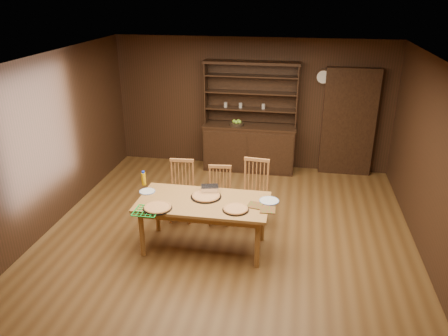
% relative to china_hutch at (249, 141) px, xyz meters
% --- Properties ---
extents(floor, '(6.00, 6.00, 0.00)m').
position_rel_china_hutch_xyz_m(floor, '(0.00, -2.75, -0.60)').
color(floor, brown).
rests_on(floor, ground).
extents(room_shell, '(6.00, 6.00, 6.00)m').
position_rel_china_hutch_xyz_m(room_shell, '(0.00, -2.75, 0.98)').
color(room_shell, silver).
rests_on(room_shell, floor).
extents(china_hutch, '(1.84, 0.52, 2.17)m').
position_rel_china_hutch_xyz_m(china_hutch, '(0.00, 0.00, 0.00)').
color(china_hutch, '#331E11').
rests_on(china_hutch, floor).
extents(doorway, '(1.00, 0.18, 2.10)m').
position_rel_china_hutch_xyz_m(doorway, '(1.90, 0.15, 0.45)').
color(doorway, '#331E11').
rests_on(doorway, floor).
extents(wall_clock, '(0.30, 0.05, 0.30)m').
position_rel_china_hutch_xyz_m(wall_clock, '(1.35, 0.20, 1.30)').
color(wall_clock, '#331E11').
rests_on(wall_clock, room_shell).
extents(dining_table, '(1.81, 0.90, 0.75)m').
position_rel_china_hutch_xyz_m(dining_table, '(-0.28, -3.02, 0.07)').
color(dining_table, '#A8793A').
rests_on(dining_table, floor).
extents(chair_left, '(0.43, 0.41, 0.98)m').
position_rel_china_hutch_xyz_m(chair_left, '(-0.81, -2.21, -0.08)').
color(chair_left, '#BD7C40').
rests_on(chair_left, floor).
extents(chair_center, '(0.41, 0.40, 0.92)m').
position_rel_china_hutch_xyz_m(chair_center, '(-0.20, -2.20, -0.11)').
color(chair_center, '#BD7C40').
rests_on(chair_center, floor).
extents(chair_right, '(0.46, 0.44, 1.03)m').
position_rel_china_hutch_xyz_m(chair_right, '(0.34, -2.11, -0.05)').
color(chair_right, '#BD7C40').
rests_on(chair_right, floor).
extents(pizza_left, '(0.39, 0.39, 0.04)m').
position_rel_china_hutch_xyz_m(pizza_left, '(-0.82, -3.35, 0.17)').
color(pizza_left, black).
rests_on(pizza_left, dining_table).
extents(pizza_right, '(0.35, 0.35, 0.04)m').
position_rel_china_hutch_xyz_m(pizza_right, '(0.21, -3.21, 0.17)').
color(pizza_right, black).
rests_on(pizza_right, dining_table).
extents(pizza_center, '(0.43, 0.43, 0.04)m').
position_rel_china_hutch_xyz_m(pizza_center, '(-0.26, -2.90, 0.17)').
color(pizza_center, black).
rests_on(pizza_center, dining_table).
extents(cooling_rack, '(0.33, 0.33, 0.01)m').
position_rel_china_hutch_xyz_m(cooling_rack, '(-0.95, -3.45, 0.16)').
color(cooling_rack, green).
rests_on(cooling_rack, dining_table).
extents(plate_left, '(0.23, 0.23, 0.02)m').
position_rel_china_hutch_xyz_m(plate_left, '(-1.13, -2.89, 0.16)').
color(plate_left, silver).
rests_on(plate_left, dining_table).
extents(plate_right, '(0.28, 0.28, 0.02)m').
position_rel_china_hutch_xyz_m(plate_right, '(0.62, -2.88, 0.16)').
color(plate_right, silver).
rests_on(plate_right, dining_table).
extents(foil_dish, '(0.28, 0.23, 0.10)m').
position_rel_china_hutch_xyz_m(foil_dish, '(-0.24, -2.74, 0.20)').
color(foil_dish, white).
rests_on(foil_dish, dining_table).
extents(juice_bottle, '(0.06, 0.06, 0.22)m').
position_rel_china_hutch_xyz_m(juice_bottle, '(-1.26, -2.66, 0.26)').
color(juice_bottle, '#E4A30C').
rests_on(juice_bottle, dining_table).
extents(pot_holder_a, '(0.21, 0.21, 0.01)m').
position_rel_china_hutch_xyz_m(pot_holder_a, '(0.62, -3.15, 0.16)').
color(pot_holder_a, maroon).
rests_on(pot_holder_a, dining_table).
extents(pot_holder_b, '(0.23, 0.23, 0.01)m').
position_rel_china_hutch_xyz_m(pot_holder_b, '(0.44, -3.05, 0.16)').
color(pot_holder_b, maroon).
rests_on(pot_holder_b, dining_table).
extents(fruit_bowl, '(0.28, 0.28, 0.12)m').
position_rel_china_hutch_xyz_m(fruit_bowl, '(-0.25, -0.07, 0.39)').
color(fruit_bowl, black).
rests_on(fruit_bowl, china_hutch).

